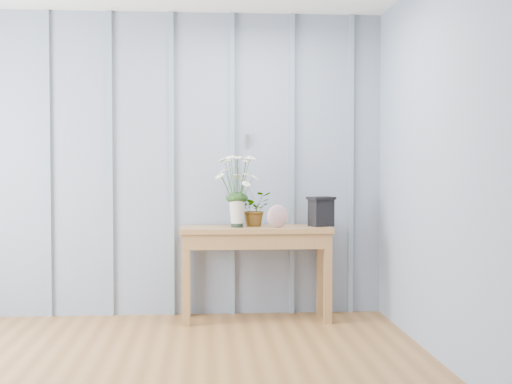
{
  "coord_description": "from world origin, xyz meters",
  "views": [
    {
      "loc": [
        0.51,
        -3.67,
        1.24
      ],
      "look_at": [
        0.93,
        1.94,
        1.03
      ],
      "focal_mm": 50.0,
      "sensor_mm": 36.0,
      "label": 1
    }
  ],
  "objects": [
    {
      "name": "spider_plant",
      "position": [
        0.92,
        2.06,
        0.89
      ],
      "size": [
        0.32,
        0.3,
        0.28
      ],
      "primitive_type": "imported",
      "rotation": [
        0.0,
        0.0,
        0.43
      ],
      "color": "#153411",
      "rests_on": "sideboard"
    },
    {
      "name": "room_shell",
      "position": [
        0.0,
        0.92,
        1.99
      ],
      "size": [
        4.0,
        4.5,
        2.5
      ],
      "color": "gray",
      "rests_on": "ground"
    },
    {
      "name": "carved_box",
      "position": [
        1.46,
        2.0,
        0.87
      ],
      "size": [
        0.24,
        0.22,
        0.24
      ],
      "color": "black",
      "rests_on": "sideboard"
    },
    {
      "name": "felt_disc_vessel",
      "position": [
        1.09,
        1.89,
        0.84
      ],
      "size": [
        0.19,
        0.11,
        0.18
      ],
      "primitive_type": "ellipsoid",
      "rotation": [
        0.0,
        0.0,
        0.37
      ],
      "color": "#8E445A",
      "rests_on": "sideboard"
    },
    {
      "name": "sideboard",
      "position": [
        0.93,
        1.99,
        0.64
      ],
      "size": [
        1.2,
        0.45,
        0.75
      ],
      "color": "olive",
      "rests_on": "ground"
    },
    {
      "name": "daisy_vase",
      "position": [
        0.78,
        1.95,
        1.13
      ],
      "size": [
        0.42,
        0.32,
        0.6
      ],
      "color": "black",
      "rests_on": "sideboard"
    }
  ]
}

